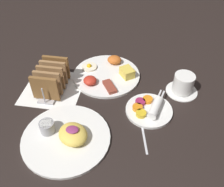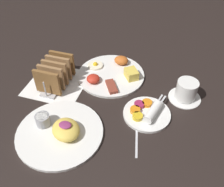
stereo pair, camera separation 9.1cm
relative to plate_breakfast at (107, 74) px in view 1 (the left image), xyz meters
name	(u,v)px [view 1 (the left image)]	position (x,y,z in m)	size (l,w,h in m)	color
ground_plane	(92,101)	(-0.03, -0.15, -0.01)	(3.00, 3.00, 0.00)	black
napkin_flat	(53,88)	(-0.19, -0.11, -0.01)	(0.22, 0.22, 0.00)	white
plate_breakfast	(107,74)	(0.00, 0.00, 0.00)	(0.27, 0.27, 0.05)	white
plate_condiments	(149,109)	(0.18, -0.17, 0.00)	(0.17, 0.17, 0.04)	white
plate_foreground	(66,136)	(-0.07, -0.34, 0.00)	(0.28, 0.28, 0.06)	white
toast_rack	(51,78)	(-0.19, -0.11, 0.04)	(0.10, 0.18, 0.10)	#B7B7BC
coffee_cup	(183,84)	(0.30, -0.05, 0.03)	(0.12, 0.12, 0.08)	white
teaspoon	(143,131)	(0.17, -0.27, -0.01)	(0.04, 0.13, 0.01)	silver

